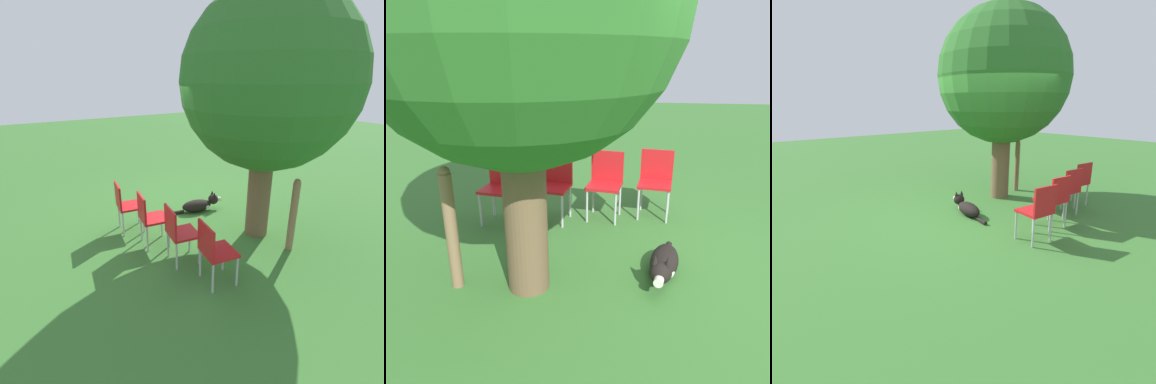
# 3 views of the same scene
# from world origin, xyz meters

# --- Properties ---
(ground_plane) EXTENTS (30.00, 30.00, 0.00)m
(ground_plane) POSITION_xyz_m (0.00, 0.00, 0.00)
(ground_plane) COLOR #38702D
(dog) EXTENTS (1.10, 0.39, 0.39)m
(dog) POSITION_xyz_m (0.06, 0.06, 0.14)
(dog) COLOR black
(dog) RESTS_ON ground_plane
(fence_post) EXTENTS (0.11, 0.11, 1.21)m
(fence_post) POSITION_xyz_m (-0.39, 2.05, 0.61)
(fence_post) COLOR #846647
(fence_post) RESTS_ON ground_plane
(red_chair_0) EXTENTS (0.47, 0.49, 0.90)m
(red_chair_0) POSITION_xyz_m (1.64, 0.08, 0.53)
(red_chair_0) COLOR red
(red_chair_0) RESTS_ON ground_plane
(red_chair_1) EXTENTS (0.47, 0.49, 0.90)m
(red_chair_1) POSITION_xyz_m (1.48, 0.75, 0.53)
(red_chair_1) COLOR red
(red_chair_1) RESTS_ON ground_plane
(red_chair_2) EXTENTS (0.47, 0.49, 0.90)m
(red_chair_2) POSITION_xyz_m (1.32, 1.43, 0.53)
(red_chair_2) COLOR red
(red_chair_2) RESTS_ON ground_plane
(red_chair_3) EXTENTS (0.47, 0.49, 0.90)m
(red_chair_3) POSITION_xyz_m (1.16, 2.10, 0.53)
(red_chair_3) COLOR red
(red_chair_3) RESTS_ON ground_plane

